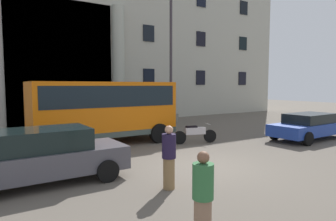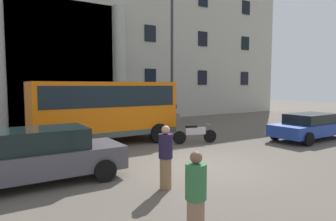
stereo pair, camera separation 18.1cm
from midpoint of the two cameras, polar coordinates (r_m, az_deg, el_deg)
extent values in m
cube|color=#5C544A|center=(9.92, 6.13, -11.10)|extent=(80.00, 64.00, 0.12)
cube|color=#ADAB9B|center=(26.10, -19.46, 15.47)|extent=(38.75, 9.00, 15.17)
cube|color=black|center=(21.06, -20.01, 8.68)|extent=(6.85, 0.12, 8.34)
cylinder|color=#ABAE9E|center=(21.95, -9.81, 8.73)|extent=(0.90, 0.90, 8.34)
cube|color=black|center=(23.25, -3.93, 6.53)|extent=(0.96, 0.08, 1.25)
cube|color=black|center=(26.12, 6.13, 6.33)|extent=(0.96, 0.08, 1.25)
cube|color=black|center=(29.62, 14.00, 6.04)|extent=(0.96, 0.08, 1.25)
cube|color=black|center=(23.58, -3.98, 14.66)|extent=(0.96, 0.08, 1.25)
cube|color=black|center=(26.42, 6.20, 13.59)|extent=(0.96, 0.08, 1.25)
cube|color=black|center=(29.89, 14.13, 12.45)|extent=(0.96, 0.08, 1.25)
cube|color=black|center=(30.51, 14.27, 18.67)|extent=(0.96, 0.08, 1.25)
cube|color=orange|center=(13.78, -12.70, 0.47)|extent=(6.30, 2.50, 2.37)
cube|color=black|center=(13.75, -12.74, 2.81)|extent=(5.92, 2.53, 0.90)
cube|color=black|center=(15.10, -1.67, 2.35)|extent=(0.07, 2.08, 1.13)
cube|color=#424E47|center=(13.90, -12.62, -3.91)|extent=(6.30, 2.54, 0.24)
cylinder|color=black|center=(15.91, -6.69, -3.16)|extent=(0.90, 0.28, 0.90)
cylinder|color=black|center=(13.75, -2.12, -4.40)|extent=(0.90, 0.28, 0.90)
cylinder|color=black|center=(14.54, -22.51, -4.26)|extent=(0.90, 0.28, 0.90)
cylinder|color=black|center=(12.14, -20.39, -5.95)|extent=(0.90, 0.28, 0.90)
cylinder|color=#989217|center=(17.62, 0.33, -0.05)|extent=(0.08, 0.08, 2.30)
cube|color=yellow|center=(17.54, 0.39, 2.88)|extent=(0.44, 0.03, 0.60)
cube|color=slate|center=(19.52, -8.30, -2.08)|extent=(1.93, 0.77, 0.63)
ellipsoid|color=#185425|center=(19.45, -8.33, 0.01)|extent=(1.85, 0.69, 0.80)
cube|color=slate|center=(18.36, -17.97, -2.96)|extent=(1.50, 0.97, 0.48)
ellipsoid|color=#1F512A|center=(18.28, -18.03, -0.54)|extent=(1.44, 0.88, 1.08)
cube|color=gray|center=(21.48, -0.64, -1.46)|extent=(1.71, 0.76, 0.59)
ellipsoid|color=#244E31|center=(21.41, -0.64, 0.70)|extent=(1.64, 0.68, 1.04)
cube|color=#1E3B98|center=(16.14, 25.33, -3.14)|extent=(4.58, 1.83, 0.55)
cube|color=black|center=(16.08, 25.40, -1.35)|extent=(2.49, 1.57, 0.46)
cylinder|color=black|center=(17.92, 25.47, -3.15)|extent=(0.63, 0.22, 0.62)
cylinder|color=black|center=(15.36, 19.62, -4.23)|extent=(0.63, 0.22, 0.62)
cylinder|color=black|center=(14.43, 25.10, -4.98)|extent=(0.63, 0.22, 0.62)
cube|color=#494750|center=(8.85, -23.55, -9.06)|extent=(4.45, 1.74, 0.65)
cube|color=black|center=(8.73, -23.68, -5.14)|extent=(2.41, 1.52, 0.58)
cylinder|color=black|center=(10.06, -15.70, -8.85)|extent=(0.62, 0.20, 0.62)
cylinder|color=black|center=(8.50, -12.20, -11.33)|extent=(0.62, 0.20, 0.62)
cylinder|color=black|center=(13.96, 7.75, -4.93)|extent=(0.60, 0.27, 0.60)
cylinder|color=black|center=(13.43, 1.88, -5.27)|extent=(0.61, 0.28, 0.60)
cube|color=#BCB4B6|center=(13.63, 4.88, -3.94)|extent=(0.99, 0.50, 0.32)
cube|color=black|center=(13.54, 4.18, -3.23)|extent=(0.56, 0.34, 0.12)
cylinder|color=#A5A5A8|center=(13.82, 7.33, -2.58)|extent=(0.18, 0.54, 0.03)
cylinder|color=olive|center=(7.76, -0.50, -12.08)|extent=(0.30, 0.30, 0.81)
cylinder|color=#211835|center=(7.58, -0.51, -6.89)|extent=(0.36, 0.36, 0.62)
sphere|color=tan|center=(7.50, -0.51, -3.76)|extent=(0.22, 0.22, 0.22)
cylinder|color=#896951|center=(5.32, 5.67, -20.51)|extent=(0.30, 0.30, 0.78)
cylinder|color=#2F6B3A|center=(5.06, 5.74, -13.45)|extent=(0.36, 0.36, 0.60)
sphere|color=brown|center=(4.95, 5.78, -9.00)|extent=(0.21, 0.21, 0.21)
cylinder|color=#3A3339|center=(19.51, 0.29, 8.98)|extent=(0.18, 0.18, 8.12)
camera|label=1|loc=(0.09, -90.37, -0.03)|focal=31.53mm
camera|label=2|loc=(0.09, 89.63, 0.03)|focal=31.53mm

